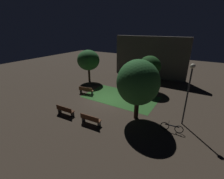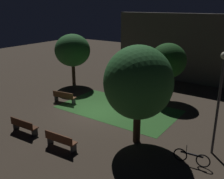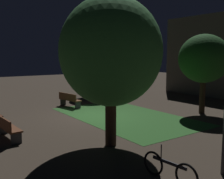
{
  "view_description": "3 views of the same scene",
  "coord_description": "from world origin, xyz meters",
  "views": [
    {
      "loc": [
        8.89,
        -13.6,
        7.59
      ],
      "look_at": [
        0.8,
        -0.24,
        1.42
      ],
      "focal_mm": 25.29,
      "sensor_mm": 36.0,
      "label": 1
    },
    {
      "loc": [
        10.44,
        -13.09,
        7.14
      ],
      "look_at": [
        0.48,
        1.28,
        1.37
      ],
      "focal_mm": 41.53,
      "sensor_mm": 36.0,
      "label": 2
    },
    {
      "loc": [
        11.98,
        -7.31,
        3.23
      ],
      "look_at": [
        0.6,
        0.73,
        1.44
      ],
      "focal_mm": 42.66,
      "sensor_mm": 36.0,
      "label": 3
    }
  ],
  "objects": [
    {
      "name": "bench_front_left",
      "position": [
        1.49,
        -4.87,
        0.48
      ],
      "size": [
        1.82,
        0.58,
        0.88
      ],
      "color": "brown",
      "rests_on": "ground"
    },
    {
      "name": "tree_near_wall",
      "position": [
        4.36,
        -1.98,
        3.35
      ],
      "size": [
        3.58,
        3.58,
        5.27
      ],
      "color": "#38281C",
      "rests_on": "ground"
    },
    {
      "name": "tree_lawn_side",
      "position": [
        2.91,
        5.28,
        3.04
      ],
      "size": [
        2.77,
        2.77,
        4.39
      ],
      "color": "#2D2116",
      "rests_on": "ground"
    },
    {
      "name": "lamp_post_plaza_west",
      "position": [
        8.07,
        -0.83,
        3.43
      ],
      "size": [
        0.36,
        0.36,
        5.14
      ],
      "color": "#333338",
      "rests_on": "ground"
    },
    {
      "name": "bicycle",
      "position": [
        7.52,
        -2.38,
        0.34
      ],
      "size": [
        1.71,
        0.21,
        0.93
      ],
      "color": "black",
      "rests_on": "ground"
    },
    {
      "name": "building_wall_backdrop",
      "position": [
        0.98,
        10.95,
        3.18
      ],
      "size": [
        11.54,
        0.8,
        6.36
      ],
      "primitive_type": "cube",
      "color": "#4C4742",
      "rests_on": "ground"
    },
    {
      "name": "tree_back_left",
      "position": [
        -5.79,
        4.04,
        3.17
      ],
      "size": [
        3.2,
        3.2,
        4.64
      ],
      "color": "#38281C",
      "rests_on": "ground"
    },
    {
      "name": "bench_near_trees",
      "position": [
        -3.07,
        0.01,
        0.48
      ],
      "size": [
        1.85,
        0.76,
        0.88
      ],
      "color": "brown",
      "rests_on": "ground"
    },
    {
      "name": "bench_corner",
      "position": [
        -1.48,
        -4.87,
        0.48
      ],
      "size": [
        1.82,
        0.57,
        0.88
      ],
      "color": "#422314",
      "rests_on": "ground"
    },
    {
      "name": "grass_lawn",
      "position": [
        1.03,
        1.26,
        0.01
      ],
      "size": [
        8.29,
        4.78,
        0.01
      ],
      "primitive_type": "cube",
      "color": "#2D6028",
      "rests_on": "ground"
    },
    {
      "name": "ground_plane",
      "position": [
        0.0,
        0.0,
        0.0
      ],
      "size": [
        60.0,
        60.0,
        0.0
      ],
      "primitive_type": "plane",
      "color": "#3D3328"
    }
  ]
}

